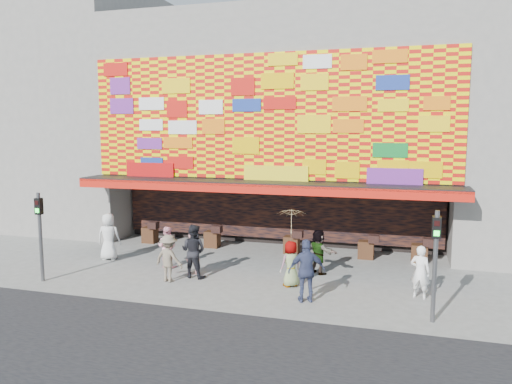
% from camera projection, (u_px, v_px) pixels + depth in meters
% --- Properties ---
extents(ground, '(90.00, 90.00, 0.00)m').
position_uv_depth(ground, '(231.00, 284.00, 16.45)').
color(ground, slate).
rests_on(ground, ground).
extents(road_strip, '(30.00, 8.00, 0.02)m').
position_uv_depth(road_strip, '(126.00, 378.00, 10.28)').
color(road_strip, black).
rests_on(road_strip, ground).
extents(shop_building, '(15.20, 9.40, 10.00)m').
position_uv_depth(shop_building, '(288.00, 125.00, 23.55)').
color(shop_building, gray).
rests_on(shop_building, ground).
extents(neighbor_left, '(11.00, 8.00, 12.00)m').
position_uv_depth(neighbor_left, '(54.00, 111.00, 26.98)').
color(neighbor_left, gray).
rests_on(neighbor_left, ground).
extents(signal_left, '(0.22, 0.20, 3.00)m').
position_uv_depth(signal_left, '(40.00, 227.00, 16.55)').
color(signal_left, '#59595B').
rests_on(signal_left, ground).
extents(signal_right, '(0.22, 0.20, 3.00)m').
position_uv_depth(signal_right, '(435.00, 254.00, 13.02)').
color(signal_right, '#59595B').
rests_on(signal_right, ground).
extents(ped_a, '(0.99, 0.75, 1.83)m').
position_uv_depth(ped_a, '(109.00, 237.00, 19.42)').
color(ped_a, silver).
rests_on(ped_a, ground).
extents(ped_b, '(0.56, 0.37, 1.53)m').
position_uv_depth(ped_b, '(193.00, 252.00, 17.54)').
color(ped_b, '#CC8486').
rests_on(ped_b, ground).
extents(ped_c, '(0.96, 0.79, 1.85)m').
position_uv_depth(ped_c, '(193.00, 251.00, 17.11)').
color(ped_c, black).
rests_on(ped_c, ground).
extents(ped_d, '(1.12, 0.77, 1.59)m').
position_uv_depth(ped_d, '(169.00, 258.00, 16.65)').
color(ped_d, '#786A57').
rests_on(ped_d, ground).
extents(ped_e, '(1.20, 0.83, 1.89)m').
position_uv_depth(ped_e, '(307.00, 271.00, 14.68)').
color(ped_e, '#394165').
rests_on(ped_e, ground).
extents(ped_f, '(1.47, 1.23, 1.59)m').
position_uv_depth(ped_f, '(318.00, 252.00, 17.55)').
color(ped_f, gray).
rests_on(ped_f, ground).
extents(ped_g, '(0.86, 0.86, 1.50)m').
position_uv_depth(ped_g, '(291.00, 264.00, 16.14)').
color(ped_g, gray).
rests_on(ped_g, ground).
extents(ped_h, '(0.67, 0.53, 1.63)m').
position_uv_depth(ped_h, '(420.00, 272.00, 15.00)').
color(ped_h, white).
rests_on(ped_h, ground).
extents(ped_i, '(0.75, 0.59, 1.52)m').
position_uv_depth(ped_i, '(167.00, 247.00, 18.39)').
color(ped_i, pink).
rests_on(ped_i, ground).
extents(parasol, '(0.94, 0.96, 1.80)m').
position_uv_depth(parasol, '(291.00, 222.00, 15.96)').
color(parasol, beige).
rests_on(parasol, ground).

